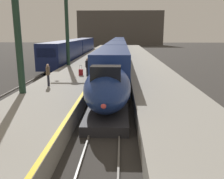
{
  "coord_description": "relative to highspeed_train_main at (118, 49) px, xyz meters",
  "views": [
    {
      "loc": [
        0.84,
        -3.06,
        5.05
      ],
      "look_at": [
        0.28,
        10.84,
        1.8
      ],
      "focal_mm": 39.03,
      "sensor_mm": 36.0,
      "label": 1
    }
  ],
  "objects": [
    {
      "name": "station_column_mid",
      "position": [
        -5.9,
        -31.91,
        4.78
      ],
      "size": [
        4.0,
        0.68,
        9.52
      ],
      "color": "#1E3828",
      "rests_on": "platform_left"
    },
    {
      "name": "regional_train_adjacent",
      "position": [
        -8.1,
        -1.08,
        0.16
      ],
      "size": [
        2.85,
        36.6,
        3.8
      ],
      "color": "#141E4C",
      "rests_on": "ground"
    },
    {
      "name": "rail_secondary_right",
      "position": [
        -7.35,
        -17.2,
        -1.91
      ],
      "size": [
        0.08,
        110.0,
        0.12
      ],
      "primitive_type": "cube",
      "color": "slate",
      "rests_on": "ground"
    },
    {
      "name": "rolling_suitcase",
      "position": [
        -3.08,
        -24.77,
        -0.62
      ],
      "size": [
        0.4,
        0.22,
        0.98
      ],
      "color": "maroon",
      "rests_on": "platform_left"
    },
    {
      "name": "platform_left",
      "position": [
        -4.05,
        -19.95,
        -1.45
      ],
      "size": [
        4.8,
        110.0,
        1.05
      ],
      "primitive_type": "cube",
      "color": "gray",
      "rests_on": "ground"
    },
    {
      "name": "highspeed_train_main",
      "position": [
        0.0,
        0.0,
        0.0
      ],
      "size": [
        2.92,
        75.27,
        3.6
      ],
      "color": "navy",
      "rests_on": "ground"
    },
    {
      "name": "rail_secondary_left",
      "position": [
        -8.85,
        -17.2,
        -1.91
      ],
      "size": [
        0.08,
        110.0,
        0.12
      ],
      "primitive_type": "cube",
      "color": "slate",
      "rests_on": "ground"
    },
    {
      "name": "passenger_near_edge",
      "position": [
        -2.41,
        -25.13,
        0.07
      ],
      "size": [
        0.3,
        0.56,
        1.69
      ],
      "color": "#23232D",
      "rests_on": "platform_left"
    },
    {
      "name": "terminus_back_wall",
      "position": [
        0.0,
        57.3,
        5.03
      ],
      "size": [
        36.0,
        2.0,
        14.0
      ],
      "primitive_type": "cube",
      "color": "#4C4742",
      "rests_on": "ground"
    },
    {
      "name": "platform_left_safety_stripe",
      "position": [
        -1.77,
        -19.95,
        -0.92
      ],
      "size": [
        0.2,
        107.8,
        0.01
      ],
      "primitive_type": "cube",
      "color": "yellow",
      "rests_on": "platform_left"
    },
    {
      "name": "platform_right",
      "position": [
        4.05,
        -19.95,
        -1.45
      ],
      "size": [
        4.8,
        110.0,
        1.05
      ],
      "primitive_type": "cube",
      "color": "gray",
      "rests_on": "ground"
    },
    {
      "name": "passenger_mid_platform",
      "position": [
        -4.81,
        -29.55,
        0.07
      ],
      "size": [
        0.22,
        0.57,
        1.69
      ],
      "color": "#23232D",
      "rests_on": "platform_left"
    },
    {
      "name": "rail_main_right",
      "position": [
        0.75,
        -17.2,
        -1.91
      ],
      "size": [
        0.08,
        110.0,
        0.12
      ],
      "primitive_type": "cube",
      "color": "slate",
      "rests_on": "ground"
    },
    {
      "name": "rail_main_left",
      "position": [
        -0.75,
        -17.2,
        -1.91
      ],
      "size": [
        0.08,
        110.0,
        0.12
      ],
      "primitive_type": "cube",
      "color": "slate",
      "rests_on": "ground"
    },
    {
      "name": "station_column_far",
      "position": [
        -5.9,
        -17.34,
        4.68
      ],
      "size": [
        4.0,
        0.68,
        9.33
      ],
      "color": "#1E3828",
      "rests_on": "platform_left"
    }
  ]
}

